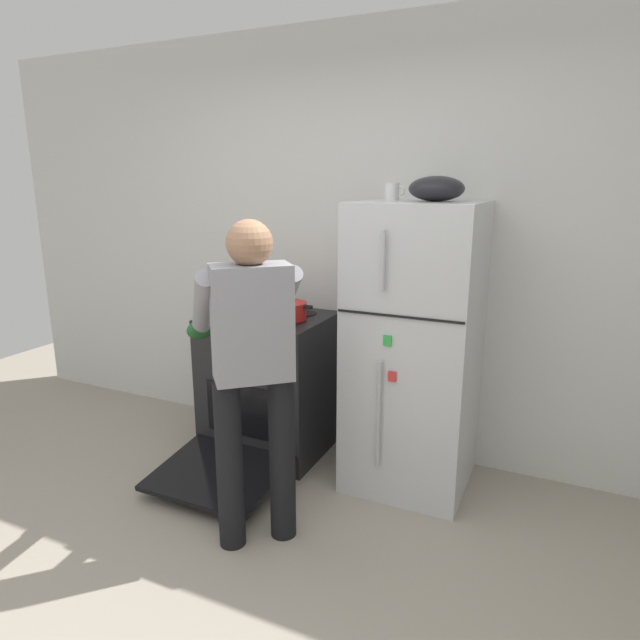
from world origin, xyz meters
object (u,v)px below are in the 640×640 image
Objects in this scene: stove_range at (269,385)px; coffee_mug at (393,192)px; person_cook at (252,356)px; pepper_mill at (245,291)px; refrigerator at (415,348)px; red_pot at (286,311)px; mixing_bowl at (436,189)px.

coffee_mug reaches higher than stove_range.
pepper_mill is (-0.71, 1.06, 0.06)m from person_cook.
person_cook is (-0.55, -0.86, 0.13)m from refrigerator.
red_pot is (-0.81, -0.05, 0.15)m from refrigerator.
refrigerator is at bearing -8.97° from pepper_mill.
person_cook reaches higher than pepper_mill.
mixing_bowl is (0.26, -0.05, 0.02)m from coffee_mug.
mixing_bowl is (0.63, 0.86, 0.76)m from person_cook.
stove_range is at bearing 168.68° from red_pot.
person_cook is 8.10× the size of pepper_mill.
pepper_mill is (-1.09, 0.15, -0.68)m from coffee_mug.
coffee_mug is (-0.18, 0.05, 0.88)m from refrigerator.
refrigerator is at bearing 3.52° from red_pot.
red_pot is at bearing -11.32° from stove_range.
pepper_mill is (-1.27, 0.20, 0.20)m from refrigerator.
stove_range is at bearing -175.09° from coffee_mug.
mixing_bowl is at bearing 0.98° from stove_range.
red_pot is 1.16m from mixing_bowl.
person_cook is at bearing -126.30° from mixing_bowl.
pepper_mill is (-0.30, 0.22, 0.57)m from stove_range.
red_pot is 0.53m from pepper_mill.
stove_range is (-0.97, -0.02, -0.38)m from refrigerator.
coffee_mug reaches higher than person_cook.
red_pot is (-0.25, 0.81, 0.02)m from person_cook.
refrigerator is 0.90m from mixing_bowl.
coffee_mug is 1.29m from pepper_mill.
coffee_mug is 0.26m from mixing_bowl.
stove_range is 1.48m from coffee_mug.
stove_range is 10.95× the size of coffee_mug.
mixing_bowl is at bearing -8.44° from pepper_mill.
refrigerator is 5.64× the size of mixing_bowl.
coffee_mug is at bearing 9.01° from red_pot.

